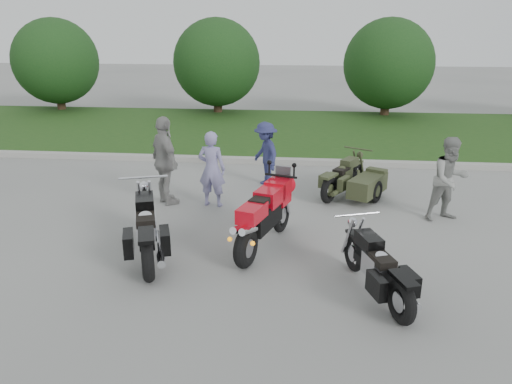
# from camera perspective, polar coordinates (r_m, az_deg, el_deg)

# --- Properties ---
(ground) EXTENTS (80.00, 80.00, 0.00)m
(ground) POSITION_cam_1_polar(r_m,az_deg,el_deg) (8.50, -0.05, -7.62)
(ground) COLOR #9D9D97
(ground) RESTS_ON ground
(curb) EXTENTS (60.00, 0.30, 0.15)m
(curb) POSITION_cam_1_polar(r_m,az_deg,el_deg) (14.09, 2.44, 3.55)
(curb) COLOR #A5A39C
(curb) RESTS_ON ground
(grass_strip) EXTENTS (60.00, 8.00, 0.14)m
(grass_strip) POSITION_cam_1_polar(r_m,az_deg,el_deg) (18.12, 3.24, 6.98)
(grass_strip) COLOR #33551D
(grass_strip) RESTS_ON ground
(tree_far_left) EXTENTS (3.60, 3.60, 4.00)m
(tree_far_left) POSITION_cam_1_polar(r_m,az_deg,el_deg) (23.72, -21.90, 13.70)
(tree_far_left) COLOR #3F2B1C
(tree_far_left) RESTS_ON ground
(tree_mid_left) EXTENTS (3.60, 3.60, 4.00)m
(tree_mid_left) POSITION_cam_1_polar(r_m,az_deg,el_deg) (21.46, -4.50, 14.54)
(tree_mid_left) COLOR #3F2B1C
(tree_mid_left) RESTS_ON ground
(tree_mid_right) EXTENTS (3.60, 3.60, 4.00)m
(tree_mid_right) POSITION_cam_1_polar(r_m,az_deg,el_deg) (21.37, 14.91, 13.97)
(tree_mid_right) COLOR #3F2B1C
(tree_mid_right) RESTS_ON ground
(sportbike_red) EXTENTS (0.91, 2.21, 1.08)m
(sportbike_red) POSITION_cam_1_polar(r_m,az_deg,el_deg) (8.60, 0.91, -2.68)
(sportbike_red) COLOR black
(sportbike_red) RESTS_ON ground
(cruiser_left) EXTENTS (0.99, 2.42, 0.96)m
(cruiser_left) POSITION_cam_1_polar(r_m,az_deg,el_deg) (8.51, -12.35, -4.39)
(cruiser_left) COLOR black
(cruiser_left) RESTS_ON ground
(cruiser_right) EXTENTS (0.87, 2.06, 0.82)m
(cruiser_right) POSITION_cam_1_polar(r_m,az_deg,el_deg) (7.42, 13.88, -8.74)
(cruiser_right) COLOR black
(cruiser_right) RESTS_ON ground
(cruiser_sidecar) EXTENTS (1.57, 1.92, 0.79)m
(cruiser_sidecar) POSITION_cam_1_polar(r_m,az_deg,el_deg) (11.43, 11.44, 1.07)
(cruiser_sidecar) COLOR black
(cruiser_sidecar) RESTS_ON ground
(person_stripe) EXTENTS (0.65, 0.48, 1.64)m
(person_stripe) POSITION_cam_1_polar(r_m,az_deg,el_deg) (10.67, -5.08, 2.63)
(person_stripe) COLOR #8C87B8
(person_stripe) RESTS_ON ground
(person_grey) EXTENTS (1.00, 0.90, 1.69)m
(person_grey) POSITION_cam_1_polar(r_m,az_deg,el_deg) (10.56, 21.28, 1.37)
(person_grey) COLOR gray
(person_grey) RESTS_ON ground
(person_denim) EXTENTS (1.00, 1.15, 1.55)m
(person_denim) POSITION_cam_1_polar(r_m,az_deg,el_deg) (12.05, 1.09, 4.37)
(person_denim) COLOR navy
(person_denim) RESTS_ON ground
(person_back) EXTENTS (1.07, 1.17, 1.93)m
(person_back) POSITION_cam_1_polar(r_m,az_deg,el_deg) (10.89, -10.35, 3.50)
(person_back) COLOR gray
(person_back) RESTS_ON ground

